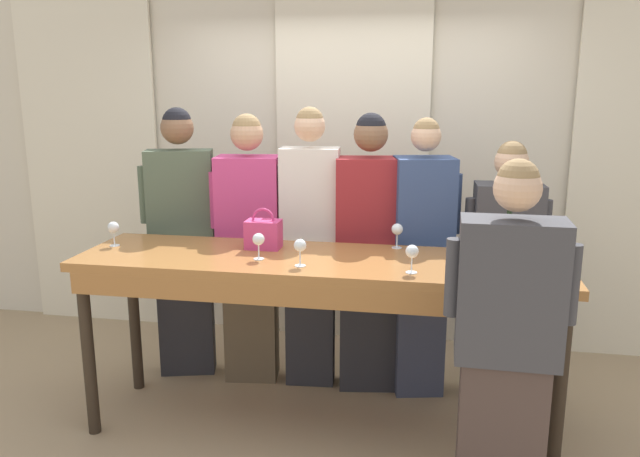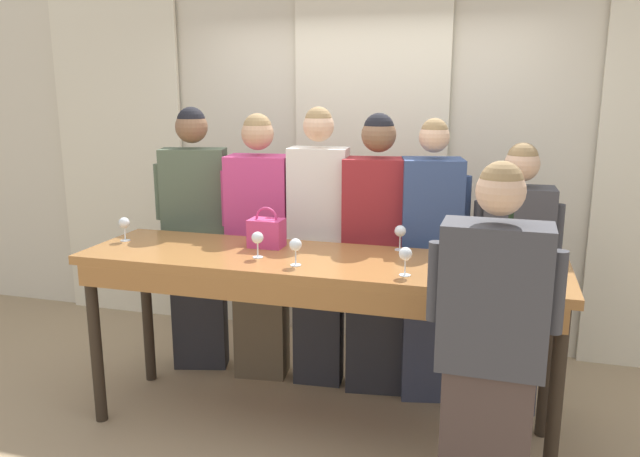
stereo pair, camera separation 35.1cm
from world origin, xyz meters
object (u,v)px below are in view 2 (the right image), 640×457
guest_olive_jacket (196,236)px  guest_striped_shirt (376,253)px  tasting_bar (315,278)px  guest_navy_coat (429,261)px  wine_bottle (509,246)px  handbag (267,232)px  wine_glass_front_right (405,255)px  guest_cream_sweater (319,244)px  wine_glass_front_left (296,246)px  host_pouring (490,355)px  wine_glass_center_mid (124,224)px  wine_glass_center_left (257,239)px  guest_pink_top (260,246)px  guest_beige_cap (514,277)px  wine_glass_front_mid (400,232)px  wine_glass_center_right (538,256)px

guest_olive_jacket → guest_striped_shirt: size_ratio=1.01×
tasting_bar → guest_striped_shirt: guest_striped_shirt is taller
guest_navy_coat → wine_bottle: bearing=-46.8°
handbag → wine_glass_front_right: handbag is taller
guest_cream_sweater → wine_bottle: bearing=-22.5°
wine_glass_front_right → wine_glass_front_left: bearing=178.1°
wine_bottle → host_pouring: host_pouring is taller
guest_striped_shirt → tasting_bar: bearing=-110.6°
wine_bottle → guest_olive_jacket: size_ratio=0.17×
wine_bottle → wine_glass_front_left: wine_bottle is taller
wine_glass_center_mid → wine_glass_center_left: bearing=-8.1°
guest_pink_top → guest_navy_coat: bearing=-0.0°
wine_glass_front_right → guest_pink_top: bearing=144.4°
tasting_bar → wine_bottle: 1.06m
wine_glass_front_right → wine_glass_center_mid: same height
wine_glass_center_left → wine_glass_front_left: bearing=-19.8°
wine_glass_front_left → guest_olive_jacket: bearing=142.0°
wine_glass_center_mid → guest_olive_jacket: size_ratio=0.08×
wine_glass_front_left → guest_beige_cap: 1.41m
guest_striped_shirt → wine_glass_front_right: bearing=-69.3°
wine_glass_center_mid → guest_beige_cap: size_ratio=0.09×
tasting_bar → wine_glass_center_left: size_ratio=18.34×
tasting_bar → guest_cream_sweater: guest_cream_sweater is taller
guest_striped_shirt → guest_beige_cap: (0.85, 0.00, -0.09)m
guest_striped_shirt → host_pouring: (0.73, -1.22, -0.08)m
guest_olive_jacket → host_pouring: 2.35m
guest_olive_jacket → wine_glass_front_left: bearing=-38.0°
wine_glass_front_mid → guest_beige_cap: (0.66, 0.29, -0.31)m
guest_cream_sweater → tasting_bar: bearing=-75.5°
guest_pink_top → guest_beige_cap: bearing=0.0°
wine_bottle → guest_cream_sweater: size_ratio=0.17×
wine_bottle → wine_glass_front_right: wine_bottle is taller
handbag → wine_glass_front_mid: handbag is taller
wine_glass_center_left → wine_glass_center_right: same height
wine_glass_center_mid → guest_olive_jacket: 0.61m
guest_navy_coat → guest_pink_top: bearing=180.0°
wine_bottle → wine_glass_front_mid: size_ratio=2.12×
wine_bottle → host_pouring: bearing=-95.0°
tasting_bar → guest_cream_sweater: bearing=104.5°
tasting_bar → wine_glass_center_mid: bearing=177.0°
wine_glass_front_left → wine_glass_center_right: same height
guest_cream_sweater → wine_glass_center_mid: bearing=-153.5°
wine_bottle → guest_pink_top: bearing=162.9°
guest_cream_sweater → guest_navy_coat: guest_cream_sweater is taller
wine_bottle → handbag: (-1.38, 0.05, -0.03)m
wine_glass_front_right → guest_striped_shirt: (-0.30, 0.79, -0.22)m
wine_glass_front_left → guest_navy_coat: bearing=50.7°
guest_pink_top → host_pouring: size_ratio=1.07×
wine_bottle → wine_glass_front_mid: wine_bottle is taller
handbag → wine_glass_front_right: 0.94m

